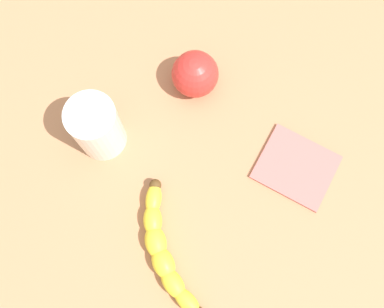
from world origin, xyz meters
The scene contains 5 objects.
wooden_tabletop centered at (0.00, 0.00, 1.50)cm, with size 120.00×120.00×3.00cm, color #AE7651.
banana centered at (-0.19, -6.95, 4.65)cm, with size 11.08×20.33×3.30cm.
smoothie_glass centered at (-12.35, 10.29, 8.54)cm, with size 7.67×7.67×11.34cm.
apple_fruit centered at (1.73, 21.61, 6.89)cm, with size 7.78×7.78×7.78cm, color red.
folded_napkin centered at (19.60, 8.56, 3.30)cm, with size 11.92×10.38×0.60cm, color #BC6660.
Camera 1 is at (4.54, -10.60, 74.00)cm, focal length 41.93 mm.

